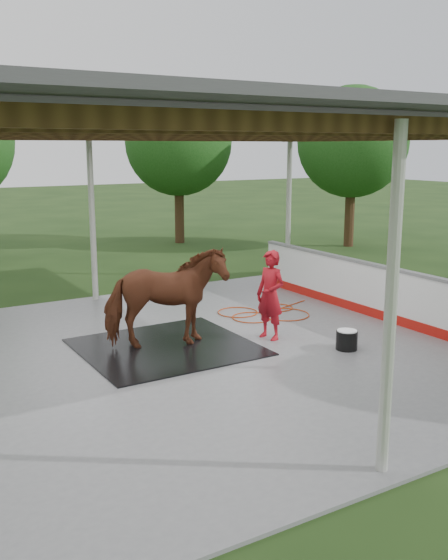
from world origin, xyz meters
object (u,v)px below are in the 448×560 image
horse (165,298)px  handler (270,295)px  dasher_board (379,293)px  wash_bucket (347,340)px

horse → handler: size_ratio=1.27×
dasher_board → handler: size_ratio=4.72×
dasher_board → horse: size_ratio=3.73×
dasher_board → handler: bearing=179.9°
dasher_board → horse: (-4.76, 0.52, 0.39)m
horse → handler: horse is taller
wash_bucket → handler: bearing=122.4°
handler → dasher_board: bearing=75.8°
horse → dasher_board: bearing=-81.4°
horse → handler: (1.94, -0.51, -0.08)m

